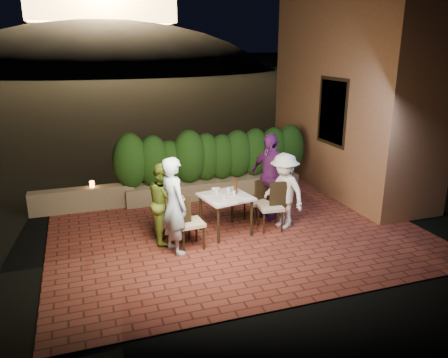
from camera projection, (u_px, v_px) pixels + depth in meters
name	position (u px, v px, depth m)	size (l,w,h in m)	color
ground	(241.00, 235.00, 8.34)	(400.00, 400.00, 0.00)	black
terrace_floor	(232.00, 228.00, 8.81)	(7.00, 6.00, 0.15)	brown
building_wall	(352.00, 87.00, 10.52)	(1.60, 5.00, 5.00)	#A26940
window_pane	(333.00, 112.00, 9.97)	(0.08, 1.00, 1.40)	black
window_frame	(333.00, 112.00, 9.97)	(0.06, 1.15, 1.55)	black
planter	(214.00, 188.00, 10.42)	(4.20, 0.55, 0.40)	#7C6D4E
hedge	(214.00, 157.00, 10.20)	(4.00, 0.70, 1.10)	#173A0F
parapet	(83.00, 199.00, 9.48)	(2.20, 0.30, 0.50)	#7C6D4E
hill	(109.00, 98.00, 64.44)	(52.00, 40.00, 22.00)	black
dining_table	(226.00, 214.00, 8.30)	(0.86, 0.86, 0.75)	white
plate_nw	(219.00, 201.00, 7.88)	(0.21, 0.21, 0.01)	white
plate_sw	(207.00, 194.00, 8.26)	(0.20, 0.20, 0.01)	white
plate_ne	(245.00, 197.00, 8.11)	(0.21, 0.21, 0.01)	white
plate_se	(232.00, 190.00, 8.47)	(0.20, 0.20, 0.01)	white
plate_centre	(227.00, 195.00, 8.21)	(0.21, 0.21, 0.01)	white
plate_front	(238.00, 200.00, 7.93)	(0.21, 0.21, 0.01)	white
glass_nw	(224.00, 197.00, 7.97)	(0.06, 0.06, 0.11)	silver
glass_sw	(217.00, 191.00, 8.29)	(0.06, 0.06, 0.10)	silver
glass_ne	(234.00, 193.00, 8.17)	(0.06, 0.06, 0.11)	silver
glass_se	(229.00, 190.00, 8.34)	(0.06, 0.06, 0.11)	silver
beer_bottle	(236.00, 185.00, 8.29)	(0.06, 0.06, 0.31)	#43200B
bowl	(216.00, 190.00, 8.45)	(0.19, 0.19, 0.05)	white
chair_left_front	(190.00, 222.00, 7.66)	(0.45, 0.45, 0.98)	black
chair_left_back	(178.00, 214.00, 8.09)	(0.42, 0.42, 0.91)	black
chair_right_front	(271.00, 206.00, 8.43)	(0.44, 0.44, 0.96)	black
chair_right_back	(256.00, 201.00, 8.89)	(0.39, 0.39, 0.85)	black
diner_blue	(174.00, 206.00, 7.39)	(0.62, 0.41, 1.71)	silver
diner_green	(165.00, 202.00, 7.88)	(0.72, 0.56, 1.48)	#8FB638
diner_white	(284.00, 191.00, 8.47)	(0.97, 0.56, 1.50)	white
diner_purple	(269.00, 176.00, 8.90)	(1.05, 0.44, 1.79)	#5D2266
parapet_lamp	(92.00, 184.00, 9.46)	(0.10, 0.10, 0.14)	orange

